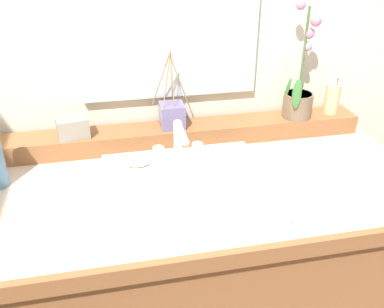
# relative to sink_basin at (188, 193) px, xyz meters

# --- Properties ---
(vanity_cabinet) EXTENTS (1.28, 0.63, 0.83)m
(vanity_cabinet) POSITION_rel_sink_basin_xyz_m (0.04, 0.10, -0.44)
(vanity_cabinet) COLOR brown
(vanity_cabinet) RESTS_ON ground
(back_ledge) EXTENTS (1.20, 0.11, 0.06)m
(back_ledge) POSITION_rel_sink_basin_xyz_m (0.04, 0.34, 0.00)
(back_ledge) COLOR brown
(back_ledge) RESTS_ON vanity_cabinet
(sink_basin) EXTENTS (0.42, 0.36, 0.28)m
(sink_basin) POSITION_rel_sink_basin_xyz_m (0.00, 0.00, 0.00)
(sink_basin) COLOR white
(sink_basin) RESTS_ON vanity_cabinet
(soap_bar) EXTENTS (0.07, 0.04, 0.02)m
(soap_bar) POSITION_rel_sink_basin_xyz_m (-0.12, 0.11, 0.05)
(soap_bar) COLOR beige
(soap_bar) RESTS_ON sink_basin
(potted_plant) EXTENTS (0.10, 0.11, 0.37)m
(potted_plant) POSITION_rel_sink_basin_xyz_m (0.44, 0.33, 0.12)
(potted_plant) COLOR brown
(potted_plant) RESTS_ON back_ledge
(soap_dispenser) EXTENTS (0.05, 0.05, 0.14)m
(soap_dispenser) POSITION_rel_sink_basin_xyz_m (0.57, 0.34, 0.09)
(soap_dispenser) COLOR beige
(soap_dispenser) RESTS_ON back_ledge
(reed_diffuser) EXTENTS (0.12, 0.10, 0.25)m
(reed_diffuser) POSITION_rel_sink_basin_xyz_m (0.02, 0.34, 0.08)
(reed_diffuser) COLOR slate
(reed_diffuser) RESTS_ON back_ledge
(trinket_box) EXTENTS (0.10, 0.09, 0.06)m
(trinket_box) POSITION_rel_sink_basin_xyz_m (-0.29, 0.33, 0.07)
(trinket_box) COLOR gray
(trinket_box) RESTS_ON back_ledge
(mirror) EXTENTS (0.56, 0.02, 0.46)m
(mirror) POSITION_rel_sink_basin_xyz_m (0.02, 0.40, 0.34)
(mirror) COLOR silver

